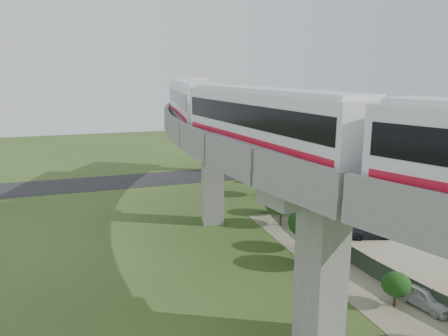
{
  "coord_description": "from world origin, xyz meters",
  "views": [
    {
      "loc": [
        -10.94,
        -29.69,
        14.95
      ],
      "look_at": [
        -0.64,
        1.96,
        7.5
      ],
      "focal_mm": 35.0,
      "sensor_mm": 36.0,
      "label": 1
    }
  ],
  "objects_px": {
    "car_white": "(425,297)",
    "car_dark": "(369,231)",
    "metro_train": "(252,109)",
    "car_red": "(443,233)"
  },
  "relations": [
    {
      "from": "car_white",
      "to": "car_red",
      "type": "distance_m",
      "value": 13.31
    },
    {
      "from": "metro_train",
      "to": "car_dark",
      "type": "bearing_deg",
      "value": 14.05
    },
    {
      "from": "car_white",
      "to": "car_red",
      "type": "bearing_deg",
      "value": 31.0
    },
    {
      "from": "car_white",
      "to": "car_dark",
      "type": "xyz_separation_m",
      "value": [
        3.91,
        11.21,
        -0.07
      ]
    },
    {
      "from": "car_dark",
      "to": "metro_train",
      "type": "bearing_deg",
      "value": 118.26
    },
    {
      "from": "car_white",
      "to": "car_dark",
      "type": "height_order",
      "value": "car_white"
    },
    {
      "from": "car_dark",
      "to": "car_white",
      "type": "bearing_deg",
      "value": 175.0
    },
    {
      "from": "car_red",
      "to": "car_dark",
      "type": "distance_m",
      "value": 6.55
    },
    {
      "from": "car_red",
      "to": "car_dark",
      "type": "xyz_separation_m",
      "value": [
        -6.09,
        2.42,
        -0.04
      ]
    },
    {
      "from": "car_red",
      "to": "car_dark",
      "type": "bearing_deg",
      "value": -152.23
    }
  ]
}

